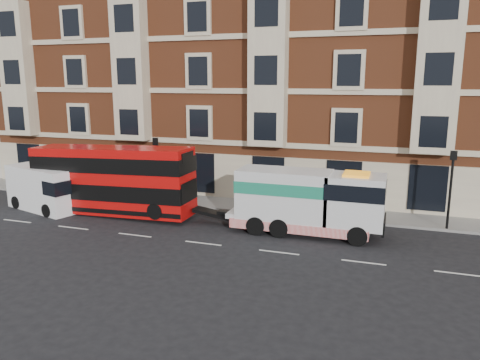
# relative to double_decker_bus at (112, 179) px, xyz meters

# --- Properties ---
(ground) EXTENTS (120.00, 120.00, 0.00)m
(ground) POSITION_rel_double_decker_bus_xyz_m (7.45, -3.24, -2.22)
(ground) COLOR black
(ground) RESTS_ON ground
(sidewalk) EXTENTS (90.00, 3.00, 0.15)m
(sidewalk) POSITION_rel_double_decker_bus_xyz_m (7.45, 4.26, -2.15)
(sidewalk) COLOR slate
(sidewalk) RESTS_ON ground
(victorian_terrace) EXTENTS (45.00, 12.00, 20.40)m
(victorian_terrace) POSITION_rel_double_decker_bus_xyz_m (7.95, 11.76, 7.84)
(victorian_terrace) COLOR brown
(victorian_terrace) RESTS_ON ground
(lamp_post_west) EXTENTS (0.35, 0.15, 4.35)m
(lamp_post_west) POSITION_rel_double_decker_bus_xyz_m (1.45, 2.96, 0.45)
(lamp_post_west) COLOR black
(lamp_post_west) RESTS_ON sidewalk
(lamp_post_east) EXTENTS (0.35, 0.15, 4.35)m
(lamp_post_east) POSITION_rel_double_decker_bus_xyz_m (19.45, 2.96, 0.45)
(lamp_post_east) COLOR black
(lamp_post_east) RESTS_ON sidewalk
(double_decker_bus) EXTENTS (10.37, 2.38, 4.20)m
(double_decker_bus) POSITION_rel_double_decker_bus_xyz_m (0.00, 0.00, 0.00)
(double_decker_bus) COLOR red
(double_decker_bus) RESTS_ON ground
(tow_truck) EXTENTS (8.30, 2.45, 3.46)m
(tow_truck) POSITION_rel_double_decker_bus_xyz_m (12.05, -0.00, -0.39)
(tow_truck) COLOR silver
(tow_truck) RESTS_ON ground
(box_van) EXTENTS (5.73, 3.56, 2.78)m
(box_van) POSITION_rel_double_decker_bus_xyz_m (-4.82, -0.48, -0.86)
(box_van) COLOR white
(box_van) RESTS_ON ground
(pedestrian) EXTENTS (0.77, 0.77, 1.80)m
(pedestrian) POSITION_rel_double_decker_bus_xyz_m (0.20, 2.94, -1.17)
(pedestrian) COLOR #182230
(pedestrian) RESTS_ON sidewalk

